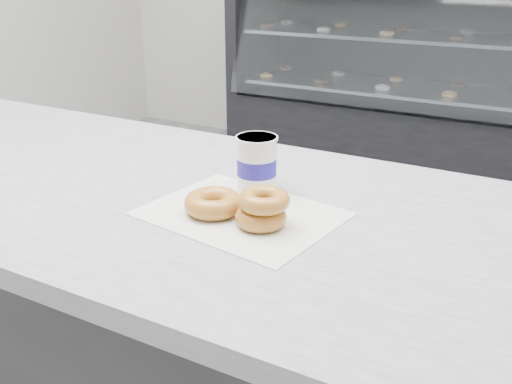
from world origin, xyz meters
TOP-DOWN VIEW (x-y plane):
  - ground at (0.00, 0.00)m, footprint 5.00×5.00m
  - counter at (0.00, -0.60)m, footprint 3.06×0.76m
  - display_case at (0.00, 2.12)m, footprint 2.40×0.74m
  - wax_paper at (0.30, -0.64)m, footprint 0.37×0.31m
  - donut_single at (0.25, -0.66)m, footprint 0.13×0.13m
  - donut_stack at (0.36, -0.66)m, footprint 0.12×0.12m
  - coffee_cup at (0.27, -0.52)m, footprint 0.09×0.09m

SIDE VIEW (x-z plane):
  - ground at x=0.00m, z-range 0.00..0.00m
  - counter at x=0.00m, z-range 0.00..0.90m
  - display_case at x=0.00m, z-range -0.13..1.12m
  - wax_paper at x=0.30m, z-range 0.90..0.90m
  - donut_single at x=0.25m, z-range 0.90..0.94m
  - donut_stack at x=0.36m, z-range 0.90..0.97m
  - coffee_cup at x=0.27m, z-range 0.90..1.01m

